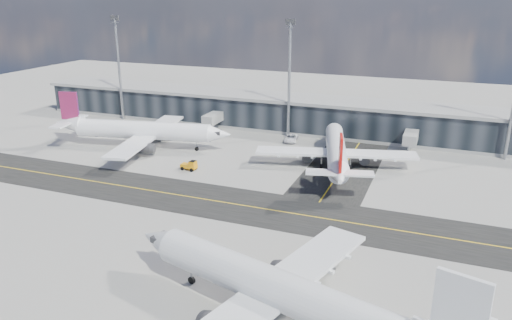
% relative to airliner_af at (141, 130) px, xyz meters
% --- Properties ---
extents(ground, '(300.00, 300.00, 0.00)m').
position_rel_airliner_af_xyz_m(ground, '(29.23, -26.25, -4.20)').
color(ground, gray).
rests_on(ground, ground).
extents(taxiway_lanes, '(180.00, 63.00, 0.03)m').
position_rel_airliner_af_xyz_m(taxiway_lanes, '(33.14, -15.51, -4.19)').
color(taxiway_lanes, black).
rests_on(taxiway_lanes, ground).
extents(terminal_concourse, '(152.00, 19.80, 8.80)m').
position_rel_airliner_af_xyz_m(terminal_concourse, '(29.27, 28.68, -0.11)').
color(terminal_concourse, black).
rests_on(terminal_concourse, ground).
extents(floodlight_masts, '(102.50, 0.70, 28.90)m').
position_rel_airliner_af_xyz_m(floodlight_masts, '(29.23, 21.75, 11.40)').
color(floodlight_masts, gray).
rests_on(floodlight_masts, ground).
extents(airliner_af, '(42.80, 36.70, 12.72)m').
position_rel_airliner_af_xyz_m(airliner_af, '(0.00, 0.00, 0.00)').
color(airliner_af, white).
rests_on(airliner_af, ground).
extents(airliner_redtail, '(33.54, 38.99, 11.68)m').
position_rel_airliner_af_xyz_m(airliner_redtail, '(45.90, 2.16, -0.34)').
color(airliner_redtail, white).
rests_on(airliner_redtail, ground).
extents(airliner_near, '(43.26, 37.24, 13.00)m').
position_rel_airliner_af_xyz_m(airliner_near, '(51.93, -50.76, 0.09)').
color(airliner_near, silver).
rests_on(airliner_near, ground).
extents(baggage_tug, '(3.46, 1.94, 2.10)m').
position_rel_airliner_af_xyz_m(baggage_tug, '(18.19, -9.72, -3.15)').
color(baggage_tug, orange).
rests_on(baggage_tug, ground).
extents(service_van, '(3.89, 6.56, 1.71)m').
position_rel_airliner_af_xyz_m(service_van, '(31.27, 17.75, -3.35)').
color(service_van, white).
rests_on(service_van, ground).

